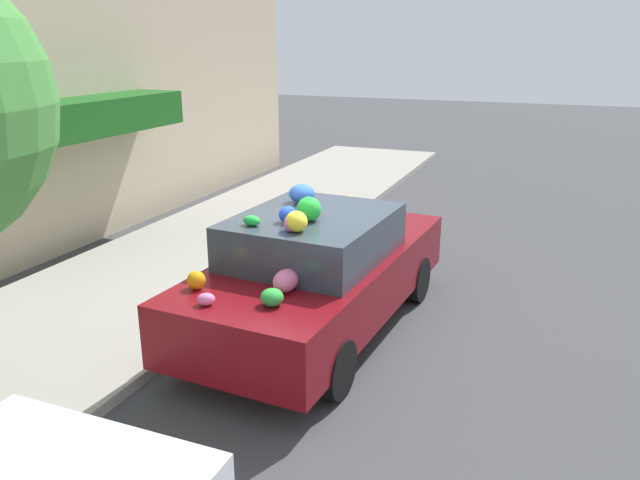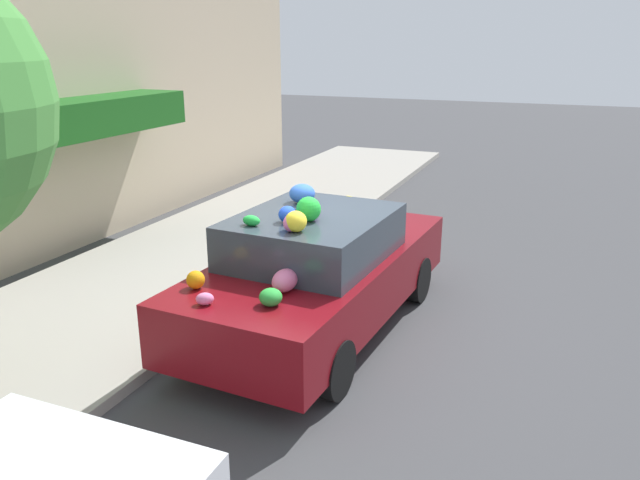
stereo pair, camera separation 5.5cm
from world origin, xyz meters
name	(u,v)px [view 1 (the left image)]	position (x,y,z in m)	size (l,w,h in m)	color
ground_plane	(316,327)	(0.00, 0.00, 0.00)	(60.00, 60.00, 0.00)	#424244
sidewalk_curb	(133,290)	(0.00, 2.70, 0.06)	(24.00, 3.20, 0.12)	#9E998E
fire_hydrant	(278,221)	(2.52, 1.72, 0.47)	(0.20, 0.20, 0.70)	gold
art_car	(318,270)	(-0.04, -0.05, 0.76)	(4.30, 2.00, 1.72)	maroon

